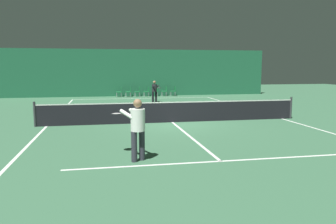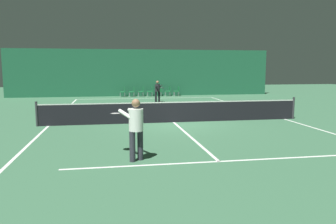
{
  "view_description": "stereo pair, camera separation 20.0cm",
  "coord_description": "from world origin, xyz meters",
  "px_view_note": "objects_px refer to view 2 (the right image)",
  "views": [
    {
      "loc": [
        -3.01,
        -14.51,
        2.5
      ],
      "look_at": [
        -0.87,
        -3.44,
        0.96
      ],
      "focal_mm": 35.0,
      "sensor_mm": 36.0,
      "label": 1
    },
    {
      "loc": [
        -2.81,
        -14.54,
        2.5
      ],
      "look_at": [
        -0.87,
        -3.44,
        0.96
      ],
      "focal_mm": 35.0,
      "sensor_mm": 36.0,
      "label": 2
    }
  ],
  "objects_px": {
    "courtside_chair_5": "(168,90)",
    "courtside_chair_0": "(123,91)",
    "player_near": "(135,125)",
    "courtside_chair_3": "(151,91)",
    "tennis_net": "(174,111)",
    "player_far": "(158,90)",
    "courtside_chair_6": "(177,90)",
    "courtside_chair_2": "(142,91)",
    "courtside_chair_4": "(160,91)",
    "courtside_chair_1": "(133,91)"
  },
  "relations": [
    {
      "from": "courtside_chair_4",
      "to": "courtside_chair_6",
      "type": "bearing_deg",
      "value": 90.0
    },
    {
      "from": "tennis_net",
      "to": "player_far",
      "type": "xyz_separation_m",
      "value": [
        0.52,
        8.82,
        0.39
      ]
    },
    {
      "from": "player_near",
      "to": "courtside_chair_4",
      "type": "bearing_deg",
      "value": -42.18
    },
    {
      "from": "courtside_chair_2",
      "to": "courtside_chair_3",
      "type": "bearing_deg",
      "value": 90.0
    },
    {
      "from": "courtside_chair_1",
      "to": "courtside_chair_2",
      "type": "xyz_separation_m",
      "value": [
        0.79,
        0.0,
        0.0
      ]
    },
    {
      "from": "player_far",
      "to": "courtside_chair_3",
      "type": "height_order",
      "value": "player_far"
    },
    {
      "from": "courtside_chair_5",
      "to": "courtside_chair_1",
      "type": "bearing_deg",
      "value": -90.0
    },
    {
      "from": "courtside_chair_0",
      "to": "courtside_chair_6",
      "type": "relative_size",
      "value": 1.0
    },
    {
      "from": "tennis_net",
      "to": "player_far",
      "type": "height_order",
      "value": "player_far"
    },
    {
      "from": "courtside_chair_1",
      "to": "courtside_chair_3",
      "type": "xyz_separation_m",
      "value": [
        1.57,
        0.0,
        0.0
      ]
    },
    {
      "from": "player_far",
      "to": "courtside_chair_6",
      "type": "xyz_separation_m",
      "value": [
        2.44,
        4.91,
        -0.42
      ]
    },
    {
      "from": "player_near",
      "to": "courtside_chair_2",
      "type": "distance_m",
      "value": 19.73
    },
    {
      "from": "tennis_net",
      "to": "courtside_chair_6",
      "type": "distance_m",
      "value": 14.04
    },
    {
      "from": "player_near",
      "to": "courtside_chair_5",
      "type": "xyz_separation_m",
      "value": [
        4.36,
        19.63,
        -0.49
      ]
    },
    {
      "from": "tennis_net",
      "to": "courtside_chair_4",
      "type": "height_order",
      "value": "tennis_net"
    },
    {
      "from": "courtside_chair_5",
      "to": "tennis_net",
      "type": "bearing_deg",
      "value": -8.98
    },
    {
      "from": "tennis_net",
      "to": "courtside_chair_1",
      "type": "bearing_deg",
      "value": 94.05
    },
    {
      "from": "tennis_net",
      "to": "courtside_chair_2",
      "type": "distance_m",
      "value": 13.73
    },
    {
      "from": "courtside_chair_0",
      "to": "courtside_chair_4",
      "type": "distance_m",
      "value": 3.14
    },
    {
      "from": "tennis_net",
      "to": "courtside_chair_5",
      "type": "bearing_deg",
      "value": 81.02
    },
    {
      "from": "player_near",
      "to": "courtside_chair_4",
      "type": "xyz_separation_m",
      "value": [
        3.58,
        19.63,
        -0.49
      ]
    },
    {
      "from": "player_near",
      "to": "courtside_chair_5",
      "type": "distance_m",
      "value": 20.11
    },
    {
      "from": "player_far",
      "to": "courtside_chair_2",
      "type": "xyz_separation_m",
      "value": [
        -0.7,
        4.91,
        -0.42
      ]
    },
    {
      "from": "player_far",
      "to": "courtside_chair_6",
      "type": "relative_size",
      "value": 1.84
    },
    {
      "from": "player_near",
      "to": "courtside_chair_4",
      "type": "distance_m",
      "value": 19.95
    },
    {
      "from": "courtside_chair_1",
      "to": "courtside_chair_2",
      "type": "distance_m",
      "value": 0.79
    },
    {
      "from": "courtside_chair_5",
      "to": "courtside_chair_0",
      "type": "bearing_deg",
      "value": -90.0
    },
    {
      "from": "courtside_chair_0",
      "to": "courtside_chair_5",
      "type": "bearing_deg",
      "value": 90.0
    },
    {
      "from": "courtside_chair_3",
      "to": "courtside_chair_6",
      "type": "height_order",
      "value": "same"
    },
    {
      "from": "courtside_chair_1",
      "to": "courtside_chair_5",
      "type": "xyz_separation_m",
      "value": [
        3.14,
        0.0,
        0.0
      ]
    },
    {
      "from": "courtside_chair_2",
      "to": "courtside_chair_5",
      "type": "bearing_deg",
      "value": 90.0
    },
    {
      "from": "player_near",
      "to": "player_far",
      "type": "relative_size",
      "value": 1.09
    },
    {
      "from": "courtside_chair_1",
      "to": "courtside_chair_6",
      "type": "xyz_separation_m",
      "value": [
        3.93,
        0.0,
        0.0
      ]
    },
    {
      "from": "courtside_chair_4",
      "to": "player_near",
      "type": "bearing_deg",
      "value": -10.33
    },
    {
      "from": "courtside_chair_3",
      "to": "courtside_chair_1",
      "type": "bearing_deg",
      "value": -90.0
    },
    {
      "from": "courtside_chair_3",
      "to": "courtside_chair_4",
      "type": "relative_size",
      "value": 1.0
    },
    {
      "from": "courtside_chair_3",
      "to": "tennis_net",
      "type": "bearing_deg",
      "value": -2.5
    },
    {
      "from": "courtside_chair_1",
      "to": "courtside_chair_2",
      "type": "relative_size",
      "value": 1.0
    },
    {
      "from": "player_far",
      "to": "player_near",
      "type": "bearing_deg",
      "value": -21.3
    },
    {
      "from": "courtside_chair_1",
      "to": "courtside_chair_3",
      "type": "distance_m",
      "value": 1.57
    },
    {
      "from": "courtside_chair_0",
      "to": "courtside_chair_1",
      "type": "xyz_separation_m",
      "value": [
        0.79,
        0.0,
        0.0
      ]
    },
    {
      "from": "player_far",
      "to": "courtside_chair_5",
      "type": "bearing_deg",
      "value": 150.54
    },
    {
      "from": "tennis_net",
      "to": "courtside_chair_0",
      "type": "xyz_separation_m",
      "value": [
        -1.76,
        13.73,
        -0.03
      ]
    },
    {
      "from": "tennis_net",
      "to": "player_near",
      "type": "distance_m",
      "value": 6.31
    },
    {
      "from": "courtside_chair_0",
      "to": "courtside_chair_4",
      "type": "xyz_separation_m",
      "value": [
        3.14,
        0.0,
        0.0
      ]
    },
    {
      "from": "player_far",
      "to": "courtside_chair_4",
      "type": "height_order",
      "value": "player_far"
    },
    {
      "from": "tennis_net",
      "to": "courtside_chair_3",
      "type": "distance_m",
      "value": 13.74
    },
    {
      "from": "tennis_net",
      "to": "courtside_chair_4",
      "type": "relative_size",
      "value": 14.29
    },
    {
      "from": "courtside_chair_0",
      "to": "courtside_chair_3",
      "type": "relative_size",
      "value": 1.0
    },
    {
      "from": "player_far",
      "to": "tennis_net",
      "type": "bearing_deg",
      "value": -14.23
    }
  ]
}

